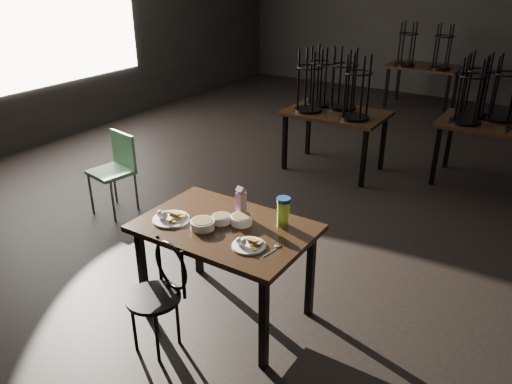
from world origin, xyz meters
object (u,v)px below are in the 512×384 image
Objects in this scene: juice_carton at (241,203)px; water_bottle at (283,212)px; bentwood_chair at (161,288)px; school_chair at (116,165)px; main_table at (225,235)px.

juice_carton is 0.33m from water_bottle.
juice_carton is at bearing 87.27° from bentwood_chair.
juice_carton is at bearing -6.97° from school_chair.
school_chair is (-1.98, 0.62, -0.36)m from juice_carton.
bentwood_chair is at bearing -126.12° from water_bottle.
water_bottle is at bearing -3.69° from school_chair.
main_table is 1.57× the size of bentwood_chair.
juice_carton is 0.28× the size of school_chair.
water_bottle reaches higher than main_table.
main_table is at bearing 83.68° from bentwood_chair.
juice_carton is at bearing 84.46° from main_table.
water_bottle is 0.26× the size of school_chair.
water_bottle reaches higher than school_chair.
main_table is at bearing -11.62° from school_chair.
main_table is at bearing -147.45° from water_bottle.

